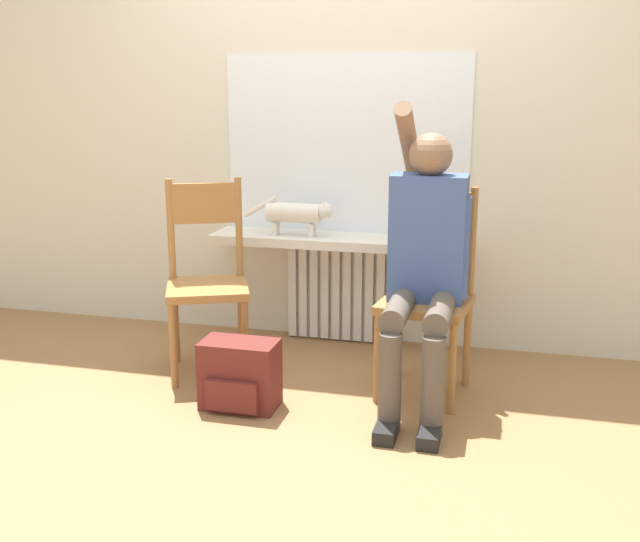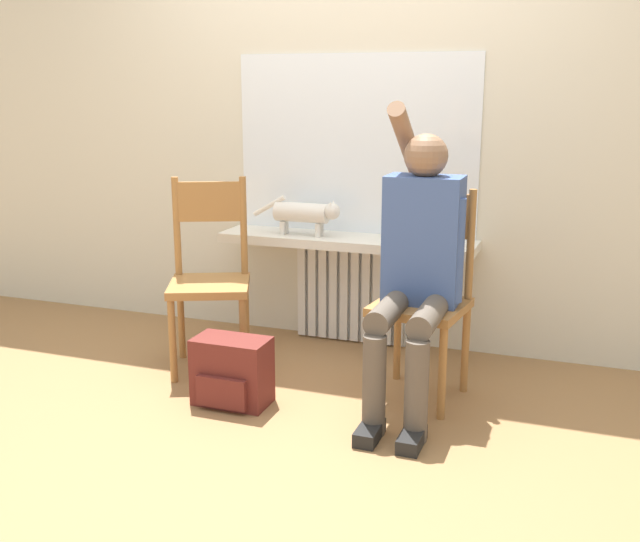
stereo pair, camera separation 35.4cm
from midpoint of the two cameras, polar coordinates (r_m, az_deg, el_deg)
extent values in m
plane|color=olive|center=(3.35, -5.83, -11.52)|extent=(12.00, 12.00, 0.00)
cube|color=beige|center=(4.20, -0.37, 12.80)|extent=(7.00, 0.06, 2.70)
cube|color=silver|center=(4.29, -0.57, -1.53)|extent=(0.65, 0.05, 0.58)
cube|color=silver|center=(4.33, -4.44, -1.42)|extent=(0.05, 0.03, 0.56)
cube|color=silver|center=(4.31, -3.63, -1.48)|extent=(0.05, 0.03, 0.56)
cube|color=silver|center=(4.29, -2.81, -1.54)|extent=(0.05, 0.03, 0.56)
cube|color=silver|center=(4.27, -1.98, -1.59)|extent=(0.05, 0.03, 0.56)
cube|color=silver|center=(4.26, -1.15, -1.65)|extent=(0.05, 0.03, 0.56)
cube|color=silver|center=(4.24, -0.31, -1.71)|extent=(0.05, 0.03, 0.56)
cube|color=silver|center=(4.22, 0.54, -1.77)|extent=(0.05, 0.03, 0.56)
cube|color=silver|center=(4.21, 1.39, -1.83)|extent=(0.05, 0.03, 0.56)
cube|color=silver|center=(4.20, 2.25, -1.89)|extent=(0.05, 0.03, 0.56)
cube|color=silver|center=(4.18, 3.11, -1.95)|extent=(0.05, 0.03, 0.56)
cube|color=silver|center=(4.10, -1.01, 2.28)|extent=(1.42, 0.31, 0.05)
cube|color=white|center=(4.17, -0.49, 9.59)|extent=(1.36, 0.01, 0.97)
cube|color=#9E6B38|center=(3.81, -11.22, -1.38)|extent=(0.52, 0.52, 0.04)
cylinder|color=#9E6B38|center=(3.73, -13.82, -5.63)|extent=(0.04, 0.04, 0.43)
cylinder|color=#9E6B38|center=(3.71, -8.46, -5.45)|extent=(0.04, 0.04, 0.43)
cylinder|color=#9E6B38|center=(4.05, -13.44, -4.00)|extent=(0.04, 0.04, 0.43)
cylinder|color=#9E6B38|center=(4.04, -8.52, -3.83)|extent=(0.04, 0.04, 0.43)
cylinder|color=#9E6B38|center=(3.93, -13.86, 3.10)|extent=(0.04, 0.04, 0.51)
cylinder|color=#9E6B38|center=(3.91, -8.79, 3.30)|extent=(0.04, 0.04, 0.51)
cube|color=#9E6B38|center=(3.90, -11.42, 5.06)|extent=(0.34, 0.16, 0.21)
cube|color=#9E6B38|center=(3.49, 5.15, -2.58)|extent=(0.44, 0.44, 0.04)
cylinder|color=#9E6B38|center=(3.46, 1.46, -6.75)|extent=(0.04, 0.04, 0.43)
cylinder|color=#9E6B38|center=(3.36, 7.06, -7.47)|extent=(0.04, 0.04, 0.43)
cylinder|color=#9E6B38|center=(3.77, 3.30, -5.00)|extent=(0.04, 0.04, 0.43)
cylinder|color=#9E6B38|center=(3.68, 8.45, -5.61)|extent=(0.04, 0.04, 0.43)
cylinder|color=#9E6B38|center=(3.63, 3.41, 2.62)|extent=(0.04, 0.04, 0.51)
cylinder|color=#9E6B38|center=(3.54, 8.75, 2.19)|extent=(0.04, 0.04, 0.51)
cube|color=#9E6B38|center=(3.56, 6.10, 4.44)|extent=(0.36, 0.07, 0.21)
cylinder|color=brown|center=(3.30, 3.03, -2.87)|extent=(0.11, 0.46, 0.11)
cylinder|color=brown|center=(3.27, 6.12, -3.08)|extent=(0.11, 0.46, 0.11)
cylinder|color=brown|center=(3.18, 2.14, -8.59)|extent=(0.10, 0.10, 0.44)
cylinder|color=brown|center=(3.15, 5.38, -8.87)|extent=(0.10, 0.10, 0.44)
cube|color=black|center=(3.20, 1.87, -12.10)|extent=(0.09, 0.20, 0.06)
cube|color=black|center=(3.17, 5.12, -12.41)|extent=(0.09, 0.20, 0.06)
cube|color=#3D5693|center=(3.43, 5.32, 2.49)|extent=(0.34, 0.20, 0.58)
sphere|color=#846047|center=(3.38, 5.46, 8.79)|extent=(0.20, 0.20, 0.20)
cylinder|color=#846047|center=(3.53, 3.91, 9.80)|extent=(0.08, 0.50, 0.38)
cylinder|color=#3D5693|center=(3.38, 7.76, 1.73)|extent=(0.08, 0.08, 0.47)
cylinder|color=silver|center=(4.11, -4.49, 4.42)|extent=(0.30, 0.11, 0.11)
sphere|color=silver|center=(4.05, -2.13, 4.55)|extent=(0.09, 0.09, 0.09)
cone|color=silver|center=(4.02, -2.22, 5.07)|extent=(0.03, 0.03, 0.03)
cone|color=silver|center=(4.07, -2.04, 5.17)|extent=(0.03, 0.03, 0.03)
cylinder|color=silver|center=(4.07, -3.20, 3.05)|extent=(0.03, 0.03, 0.07)
cylinder|color=silver|center=(4.12, -2.97, 3.19)|extent=(0.03, 0.03, 0.07)
cylinder|color=silver|center=(4.13, -5.96, 3.17)|extent=(0.03, 0.03, 0.07)
cylinder|color=silver|center=(4.18, -5.71, 3.31)|extent=(0.03, 0.03, 0.07)
cylinder|color=silver|center=(4.17, -7.01, 4.87)|extent=(0.19, 0.03, 0.13)
cube|color=maroon|center=(3.48, -9.06, -7.81)|extent=(0.35, 0.20, 0.31)
cube|color=maroon|center=(3.40, -9.78, -9.46)|extent=(0.24, 0.03, 0.14)
camera|label=1|loc=(0.18, -92.72, -0.68)|focal=42.00mm
camera|label=2|loc=(0.18, 87.28, 0.68)|focal=42.00mm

